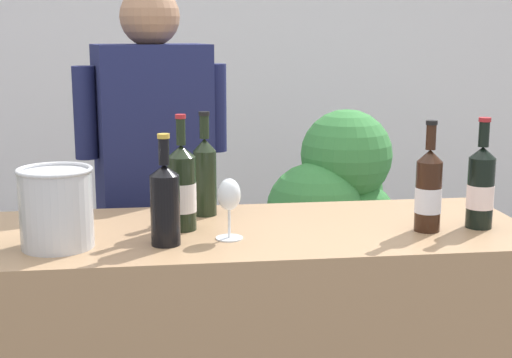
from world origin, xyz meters
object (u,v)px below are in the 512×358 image
person_server (156,227)px  potted_shrub (337,210)px  wine_bottle_0 (165,202)px  wine_glass (229,198)px  ice_bucket (56,207)px  wine_bottle_5 (481,187)px  wine_bottle_1 (182,188)px  wine_bottle_4 (428,191)px  wine_bottle_2 (205,174)px

person_server → potted_shrub: bearing=38.5°
wine_bottle_0 → wine_glass: bearing=10.9°
wine_bottle_0 → ice_bucket: size_ratio=1.40×
wine_bottle_5 → wine_glass: (-0.75, -0.03, -0.00)m
ice_bucket → potted_shrub: (1.11, 1.38, -0.38)m
wine_bottle_0 → potted_shrub: (0.82, 1.39, -0.39)m
wine_glass → ice_bucket: size_ratio=0.79×
wine_bottle_1 → person_server: 0.62m
wine_bottle_5 → person_server: bearing=145.9°
ice_bucket → person_server: bearing=69.8°
wine_bottle_4 → wine_bottle_5: (0.17, 0.02, 0.00)m
wine_bottle_0 → wine_bottle_1: (0.05, 0.15, 0.00)m
wine_bottle_4 → potted_shrub: wine_bottle_4 is taller
wine_bottle_4 → potted_shrub: (0.06, 1.35, -0.39)m
wine_bottle_1 → wine_bottle_4: 0.72m
person_server → ice_bucket: bearing=-110.2°
wine_glass → person_server: person_server is taller
wine_bottle_5 → potted_shrub: size_ratio=0.28×
person_server → wine_glass: bearing=-72.6°
wine_bottle_1 → potted_shrub: bearing=58.1°
wine_bottle_1 → wine_bottle_0: bearing=-108.5°
wine_bottle_0 → wine_bottle_4: wine_bottle_4 is taller
potted_shrub → wine_bottle_4: bearing=-92.7°
potted_shrub → wine_bottle_1: bearing=-121.9°
wine_bottle_5 → person_server: 1.19m
wine_bottle_2 → person_server: size_ratio=0.19×
wine_bottle_1 → person_server: bearing=98.6°
wine_bottle_1 → wine_glass: bearing=-42.4°
wine_bottle_0 → wine_glass: size_ratio=1.77×
wine_bottle_1 → ice_bucket: (-0.34, -0.13, -0.01)m
ice_bucket → potted_shrub: 1.81m
person_server → wine_bottle_4: bearing=-39.9°
wine_bottle_0 → person_server: size_ratio=0.18×
wine_bottle_2 → wine_bottle_5: bearing=-17.8°
wine_bottle_2 → wine_bottle_4: 0.69m
wine_bottle_4 → wine_bottle_2: bearing=156.7°
ice_bucket → person_server: size_ratio=0.13×
ice_bucket → wine_bottle_0: bearing=-3.0°
wine_bottle_4 → person_server: person_server is taller
potted_shrub → wine_bottle_0: bearing=-120.6°
wine_glass → ice_bucket: 0.47m
wine_bottle_0 → wine_bottle_1: size_ratio=0.90×
wine_bottle_5 → potted_shrub: 1.39m
wine_bottle_4 → ice_bucket: 1.05m
ice_bucket → person_server: 0.78m
wine_bottle_2 → person_server: (-0.16, 0.39, -0.27)m
wine_glass → wine_bottle_5: bearing=2.0°
wine_bottle_5 → ice_bucket: bearing=-177.9°
wine_bottle_4 → wine_glass: 0.58m
wine_bottle_5 → wine_bottle_4: bearing=-174.7°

